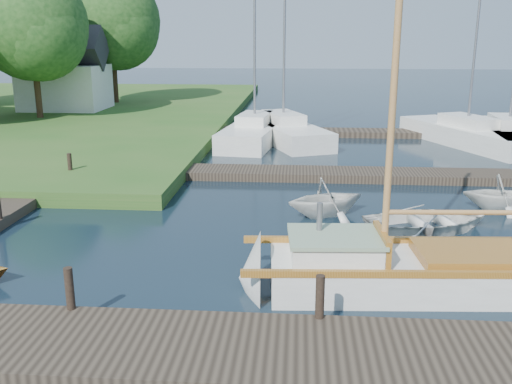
# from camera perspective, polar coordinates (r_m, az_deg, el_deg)

# --- Properties ---
(ground) EXTENTS (160.00, 160.00, 0.00)m
(ground) POSITION_cam_1_polar(r_m,az_deg,el_deg) (15.10, 0.00, -4.40)
(ground) COLOR black
(ground) RESTS_ON ground
(near_dock) EXTENTS (18.00, 2.20, 0.30)m
(near_dock) POSITION_cam_1_polar(r_m,az_deg,el_deg) (9.61, -2.80, -15.67)
(near_dock) COLOR black
(near_dock) RESTS_ON ground
(left_dock) EXTENTS (2.20, 18.00, 0.30)m
(left_dock) POSITION_cam_1_polar(r_m,az_deg,el_deg) (19.19, -24.07, -0.97)
(left_dock) COLOR black
(left_dock) RESTS_ON ground
(far_dock) EXTENTS (14.00, 1.60, 0.30)m
(far_dock) POSITION_cam_1_polar(r_m,az_deg,el_deg) (21.27, 6.71, 1.79)
(far_dock) COLOR black
(far_dock) RESTS_ON ground
(pontoon) EXTENTS (30.00, 1.60, 0.30)m
(pontoon) POSITION_cam_1_polar(r_m,az_deg,el_deg) (31.85, 20.65, 5.43)
(pontoon) COLOR black
(pontoon) RESTS_ON ground
(mooring_post_1) EXTENTS (0.16, 0.16, 0.80)m
(mooring_post_1) POSITION_cam_1_polar(r_m,az_deg,el_deg) (10.96, -18.15, -9.15)
(mooring_post_1) COLOR black
(mooring_post_1) RESTS_ON near_dock
(mooring_post_2) EXTENTS (0.16, 0.16, 0.80)m
(mooring_post_2) POSITION_cam_1_polar(r_m,az_deg,el_deg) (10.18, 6.41, -10.37)
(mooring_post_2) COLOR black
(mooring_post_2) RESTS_ON near_dock
(mooring_post_5) EXTENTS (0.16, 0.16, 0.80)m
(mooring_post_5) POSITION_cam_1_polar(r_m,az_deg,el_deg) (21.26, -18.11, 2.64)
(mooring_post_5) COLOR black
(mooring_post_5) RESTS_ON left_dock
(sailboat) EXTENTS (7.26, 2.40, 9.83)m
(sailboat) POSITION_cam_1_polar(r_m,az_deg,el_deg) (12.29, 14.19, -7.92)
(sailboat) COLOR white
(sailboat) RESTS_ON ground
(tender_b) EXTENTS (3.03, 2.88, 1.25)m
(tender_b) POSITION_cam_1_polar(r_m,az_deg,el_deg) (16.71, 7.01, -0.30)
(tender_b) COLOR white
(tender_b) RESTS_ON ground
(tender_c) EXTENTS (3.90, 3.20, 0.71)m
(tender_c) POSITION_cam_1_polar(r_m,az_deg,el_deg) (16.12, 16.82, -2.46)
(tender_c) COLOR white
(tender_c) RESTS_ON ground
(tender_d) EXTENTS (2.40, 2.12, 1.17)m
(tender_d) POSITION_cam_1_polar(r_m,az_deg,el_deg) (18.76, 23.38, 0.14)
(tender_d) COLOR white
(tender_d) RESTS_ON ground
(marina_boat_0) EXTENTS (3.17, 7.91, 11.87)m
(marina_boat_0) POSITION_cam_1_polar(r_m,az_deg,el_deg) (28.47, -0.13, 6.22)
(marina_boat_0) COLOR white
(marina_boat_0) RESTS_ON ground
(marina_boat_1) EXTENTS (5.09, 8.38, 10.33)m
(marina_boat_1) POSITION_cam_1_polar(r_m,az_deg,el_deg) (28.93, 2.74, 6.31)
(marina_boat_1) COLOR white
(marina_boat_1) RESTS_ON ground
(marina_boat_3) EXTENTS (5.25, 8.44, 10.61)m
(marina_boat_3) POSITION_cam_1_polar(r_m,az_deg,el_deg) (29.43, 20.33, 5.54)
(marina_boat_3) COLOR white
(marina_boat_3) RESTS_ON ground
(marina_boat_4) EXTENTS (2.78, 8.13, 11.25)m
(marina_boat_4) POSITION_cam_1_polar(r_m,az_deg,el_deg) (29.99, 23.89, 5.36)
(marina_boat_4) COLOR white
(marina_boat_4) RESTS_ON ground
(house_c) EXTENTS (5.25, 4.00, 5.28)m
(house_c) POSITION_cam_1_polar(r_m,az_deg,el_deg) (39.26, -18.60, 10.90)
(house_c) COLOR silver
(house_c) RESTS_ON shore
(tree_3) EXTENTS (6.41, 6.38, 8.74)m
(tree_3) POSITION_cam_1_polar(r_m,az_deg,el_deg) (35.58, -21.55, 15.47)
(tree_3) COLOR #332114
(tree_3) RESTS_ON shore
(tree_7) EXTENTS (6.83, 6.83, 9.38)m
(tree_7) POSITION_cam_1_polar(r_m,az_deg,el_deg) (42.30, -14.26, 16.40)
(tree_7) COLOR #332114
(tree_7) RESTS_ON shore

